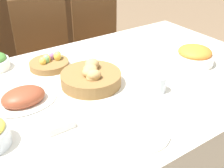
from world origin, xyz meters
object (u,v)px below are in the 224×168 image
chair_far_right (102,43)px  fork (104,148)px  bread_basket (91,77)px  chair_far_center (48,56)px  drinking_cup (157,84)px  carrot_bowl (194,56)px  spoon (172,116)px  sideboard (35,26)px  egg_basket (50,63)px  butter_dish (59,125)px  dinner_plate (137,132)px  knife (166,118)px  ham_platter (24,98)px

chair_far_right → fork: size_ratio=5.31×
chair_far_right → bread_basket: 1.11m
fork → chair_far_center: bearing=80.1°
bread_basket → drinking_cup: bearing=-45.5°
chair_far_center → carrot_bowl: size_ratio=4.31×
chair_far_center → spoon: size_ratio=5.31×
sideboard → fork: bearing=-103.6°
sideboard → egg_basket: (-0.40, -1.37, 0.26)m
chair_far_right → drinking_cup: (-0.40, -1.11, 0.26)m
butter_dish → carrot_bowl: bearing=6.6°
chair_far_center → sideboard: size_ratio=0.60×
carrot_bowl → fork: bearing=-159.6°
spoon → dinner_plate: bearing=176.4°
dinner_plate → knife: 0.15m
bread_basket → egg_basket: (-0.09, 0.29, -0.01)m
bread_basket → knife: 0.42m
dinner_plate → drinking_cup: 0.32m
knife → butter_dish: size_ratio=1.64×
carrot_bowl → chair_far_right: bearing=88.3°
spoon → butter_dish: size_ratio=1.64×
sideboard → egg_basket: sideboard is taller
dinner_plate → fork: size_ratio=1.42×
drinking_cup → knife: bearing=-121.8°
bread_basket → spoon: bearing=-71.2°
egg_basket → spoon: egg_basket is taller
carrot_bowl → drinking_cup: 0.38m
sideboard → bread_basket: (-0.31, -1.66, 0.27)m
chair_far_right → bread_basket: chair_far_right is taller
spoon → knife: bearing=176.4°
butter_dish → drinking_cup: bearing=-0.9°
chair_far_right → butter_dish: chair_far_right is taller
sideboard → drinking_cup: bearing=-92.7°
bread_basket → ham_platter: size_ratio=1.00×
fork → butter_dish: size_ratio=1.64×
carrot_bowl → drinking_cup: carrot_bowl is taller
sideboard → fork: 2.14m
fork → bread_basket: bearing=68.7°
carrot_bowl → dinner_plate: carrot_bowl is taller
carrot_bowl → butter_dish: bearing=-173.4°
ham_platter → chair_far_right: bearing=42.4°
bread_basket → drinking_cup: 0.32m
ham_platter → drinking_cup: bearing=-24.7°
ham_platter → fork: ham_platter is taller
knife → drinking_cup: size_ratio=2.23×
dinner_plate → fork: 0.15m
fork → sideboard: bearing=80.0°
dinner_plate → knife: size_ratio=1.42×
bread_basket → dinner_plate: (-0.04, -0.41, -0.03)m
bread_basket → sideboard: bearing=79.4°
chair_far_right → butter_dish: 1.44m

